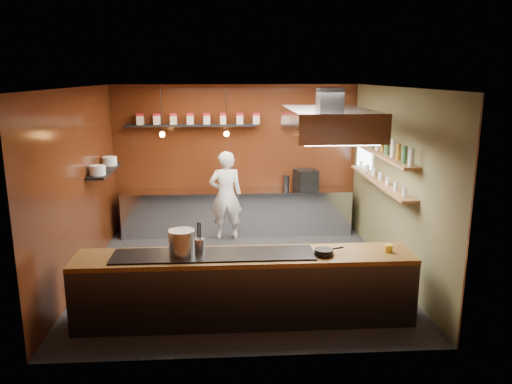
{
  "coord_description": "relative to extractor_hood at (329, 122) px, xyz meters",
  "views": [
    {
      "loc": [
        -0.24,
        -7.68,
        3.19
      ],
      "look_at": [
        0.27,
        0.4,
        1.28
      ],
      "focal_mm": 35.0,
      "sensor_mm": 36.0,
      "label": 1
    }
  ],
  "objects": [
    {
      "name": "frying_pan",
      "position": [
        -0.28,
        -1.29,
        -1.53
      ],
      "size": [
        0.41,
        0.25,
        0.06
      ],
      "color": "black",
      "rests_on": "pass_counter"
    },
    {
      "name": "espresso_machine",
      "position": [
        0.11,
        2.59,
        -1.4
      ],
      "size": [
        0.5,
        0.49,
        0.41
      ],
      "primitive_type": "cube",
      "rotation": [
        0.0,
        0.0,
        0.29
      ],
      "color": "black",
      "rests_on": "prep_counter"
    },
    {
      "name": "floor",
      "position": [
        -1.3,
        0.4,
        -2.51
      ],
      "size": [
        5.0,
        5.0,
        0.0
      ],
      "primitive_type": "plane",
      "color": "black",
      "rests_on": "ground"
    },
    {
      "name": "pass_counter",
      "position": [
        -1.3,
        -1.2,
        -2.04
      ],
      "size": [
        4.4,
        0.72,
        0.94
      ],
      "color": "#38383D",
      "rests_on": "floor"
    },
    {
      "name": "back_wall",
      "position": [
        -1.3,
        2.9,
        -1.01
      ],
      "size": [
        5.0,
        0.0,
        5.0
      ],
      "primitive_type": "plane",
      "rotation": [
        1.57,
        0.0,
        0.0
      ],
      "color": "#351309",
      "rests_on": "ground"
    },
    {
      "name": "window_pane",
      "position": [
        1.15,
        2.1,
        -0.61
      ],
      "size": [
        0.0,
        1.0,
        1.0
      ],
      "primitive_type": "plane",
      "rotation": [
        1.57,
        0.0,
        -1.57
      ],
      "color": "white",
      "rests_on": "right_wall"
    },
    {
      "name": "plate_shelf",
      "position": [
        -3.64,
        1.4,
        -0.96
      ],
      "size": [
        0.3,
        1.4,
        0.04
      ],
      "primitive_type": "cube",
      "color": "black",
      "rests_on": "left_wall"
    },
    {
      "name": "pendant_left",
      "position": [
        -2.7,
        2.1,
        -0.35
      ],
      "size": [
        0.1,
        0.1,
        0.95
      ],
      "color": "black",
      "rests_on": "ceiling"
    },
    {
      "name": "chef",
      "position": [
        -1.53,
        2.21,
        -1.63
      ],
      "size": [
        0.68,
        0.48,
        1.76
      ],
      "primitive_type": "imported",
      "rotation": [
        0.0,
        0.0,
        3.23
      ],
      "color": "white",
      "rests_on": "floor"
    },
    {
      "name": "storage_tins",
      "position": [
        -2.05,
        2.76,
        -0.17
      ],
      "size": [
        2.43,
        0.13,
        0.22
      ],
      "color": "beige",
      "rests_on": "tin_shelf"
    },
    {
      "name": "prep_counter",
      "position": [
        -1.3,
        2.57,
        -2.06
      ],
      "size": [
        4.6,
        0.65,
        0.9
      ],
      "primitive_type": "cube",
      "color": "silver",
      "rests_on": "floor"
    },
    {
      "name": "utensil_crock",
      "position": [
        -1.89,
        -1.11,
        -1.48
      ],
      "size": [
        0.15,
        0.15,
        0.18
      ],
      "primitive_type": "cylinder",
      "rotation": [
        0.0,
        0.0,
        -0.1
      ],
      "color": "#B0B2B7",
      "rests_on": "pass_counter"
    },
    {
      "name": "ceiling",
      "position": [
        -1.3,
        0.4,
        0.49
      ],
      "size": [
        5.0,
        5.0,
        0.0
      ],
      "primitive_type": "plane",
      "rotation": [
        3.14,
        0.0,
        0.0
      ],
      "color": "silver",
      "rests_on": "back_wall"
    },
    {
      "name": "bottle_shelf_upper",
      "position": [
        1.04,
        0.7,
        -0.59
      ],
      "size": [
        0.26,
        2.8,
        0.04
      ],
      "primitive_type": "cube",
      "color": "#8E5E39",
      "rests_on": "right_wall"
    },
    {
      "name": "stockpot_small",
      "position": [
        -2.08,
        -1.18,
        -1.43
      ],
      "size": [
        0.35,
        0.35,
        0.28
      ],
      "primitive_type": "cylinder",
      "rotation": [
        0.0,
        0.0,
        0.2
      ],
      "color": "#B6B8BD",
      "rests_on": "pass_counter"
    },
    {
      "name": "bottles",
      "position": [
        1.04,
        0.7,
        -0.45
      ],
      "size": [
        0.06,
        2.66,
        0.24
      ],
      "color": "silver",
      "rests_on": "bottle_shelf_upper"
    },
    {
      "name": "plate_stacks",
      "position": [
        -3.64,
        1.4,
        -0.86
      ],
      "size": [
        0.26,
        1.16,
        0.16
      ],
      "color": "silver",
      "rests_on": "plate_shelf"
    },
    {
      "name": "wine_glasses",
      "position": [
        1.04,
        0.7,
        -0.97
      ],
      "size": [
        0.07,
        2.37,
        0.13
      ],
      "color": "silver",
      "rests_on": "bottle_shelf_lower"
    },
    {
      "name": "stockpot_large",
      "position": [
        -2.1,
        -1.21,
        -1.4
      ],
      "size": [
        0.44,
        0.44,
        0.33
      ],
      "primitive_type": "cylinder",
      "rotation": [
        0.0,
        0.0,
        -0.4
      ],
      "color": "#BBBDC2",
      "rests_on": "pass_counter"
    },
    {
      "name": "bottle_shelf_lower",
      "position": [
        1.04,
        0.7,
        -1.06
      ],
      "size": [
        0.26,
        2.8,
        0.04
      ],
      "primitive_type": "cube",
      "color": "#8E5E39",
      "rests_on": "right_wall"
    },
    {
      "name": "left_wall",
      "position": [
        -3.8,
        0.4,
        -1.01
      ],
      "size": [
        0.0,
        5.0,
        5.0
      ],
      "primitive_type": "plane",
      "rotation": [
        1.57,
        0.0,
        1.57
      ],
      "color": "#351309",
      "rests_on": "ground"
    },
    {
      "name": "pendant_right",
      "position": [
        -1.5,
        2.1,
        -0.35
      ],
      "size": [
        0.1,
        0.1,
        0.95
      ],
      "color": "black",
      "rests_on": "ceiling"
    },
    {
      "name": "butter_jar",
      "position": [
        0.58,
        -1.22,
        -1.54
      ],
      "size": [
        0.12,
        0.12,
        0.1
      ],
      "primitive_type": "cylinder",
      "rotation": [
        0.0,
        0.0,
        0.1
      ],
      "color": "yellow",
      "rests_on": "pass_counter"
    },
    {
      "name": "tin_shelf",
      "position": [
        -2.2,
        2.76,
        -0.31
      ],
      "size": [
        2.6,
        0.26,
        0.04
      ],
      "primitive_type": "cube",
      "color": "black",
      "rests_on": "back_wall"
    },
    {
      "name": "right_wall",
      "position": [
        1.2,
        0.4,
        -1.01
      ],
      "size": [
        0.0,
        5.0,
        5.0
      ],
      "primitive_type": "plane",
      "rotation": [
        1.57,
        0.0,
        -1.57
      ],
      "color": "brown",
      "rests_on": "ground"
    },
    {
      "name": "extractor_hood",
      "position": [
        0.0,
        0.0,
        0.0
      ],
      "size": [
        1.2,
        2.0,
        0.72
      ],
      "color": "#38383D",
      "rests_on": "ceiling"
    }
  ]
}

